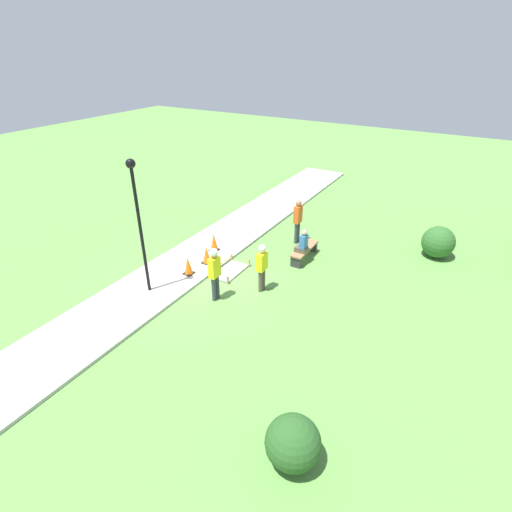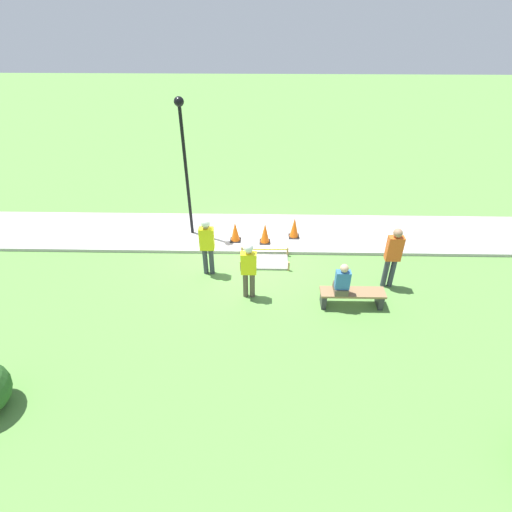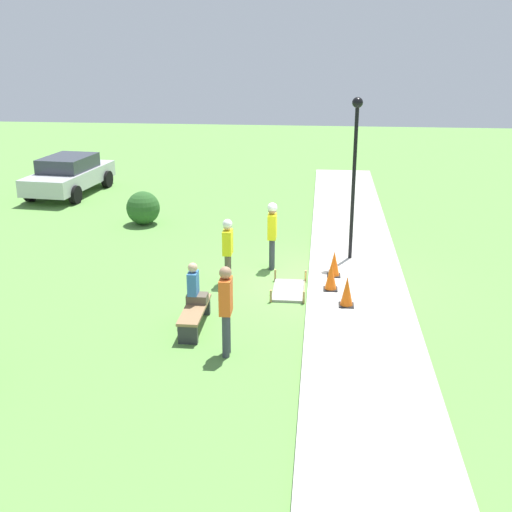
{
  "view_description": "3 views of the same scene",
  "coord_description": "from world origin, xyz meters",
  "px_view_note": "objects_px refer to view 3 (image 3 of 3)",
  "views": [
    {
      "loc": [
        9.38,
        7.47,
        7.33
      ],
      "look_at": [
        -0.66,
        1.57,
        0.99
      ],
      "focal_mm": 28.0,
      "sensor_mm": 36.0,
      "label": 1
    },
    {
      "loc": [
        -0.66,
        10.27,
        6.96
      ],
      "look_at": [
        -0.47,
        1.16,
        0.72
      ],
      "focal_mm": 28.0,
      "sensor_mm": 36.0,
      "label": 2
    },
    {
      "loc": [
        -15.2,
        -0.25,
        5.88
      ],
      "look_at": [
        -0.43,
        1.28,
        0.79
      ],
      "focal_mm": 45.0,
      "sensor_mm": 36.0,
      "label": 3
    }
  ],
  "objects_px": {
    "traffic_cone_near_patch": "(347,291)",
    "bystander_in_orange_shirt": "(226,305)",
    "person_seated_on_bench": "(195,287)",
    "lamppost_near": "(355,157)",
    "park_bench": "(195,314)",
    "worker_supervisor": "(228,246)",
    "traffic_cone_far_patch": "(331,276)",
    "traffic_cone_sidewalk_edge": "(334,264)",
    "parked_car_silver": "(69,174)",
    "worker_assistant": "(272,230)"
  },
  "relations": [
    {
      "from": "worker_supervisor",
      "to": "lamppost_near",
      "type": "xyz_separation_m",
      "value": [
        2.0,
        -3.1,
        1.91
      ]
    },
    {
      "from": "worker_assistant",
      "to": "bystander_in_orange_shirt",
      "type": "bearing_deg",
      "value": 174.47
    },
    {
      "from": "traffic_cone_far_patch",
      "to": "bystander_in_orange_shirt",
      "type": "distance_m",
      "value": 3.99
    },
    {
      "from": "worker_assistant",
      "to": "lamppost_near",
      "type": "bearing_deg",
      "value": -69.01
    },
    {
      "from": "lamppost_near",
      "to": "traffic_cone_far_patch",
      "type": "bearing_deg",
      "value": 167.26
    },
    {
      "from": "bystander_in_orange_shirt",
      "to": "lamppost_near",
      "type": "xyz_separation_m",
      "value": [
        5.8,
        -2.58,
        1.85
      ]
    },
    {
      "from": "traffic_cone_near_patch",
      "to": "bystander_in_orange_shirt",
      "type": "relative_size",
      "value": 0.38
    },
    {
      "from": "traffic_cone_sidewalk_edge",
      "to": "lamppost_near",
      "type": "distance_m",
      "value": 2.91
    },
    {
      "from": "traffic_cone_far_patch",
      "to": "park_bench",
      "type": "distance_m",
      "value": 3.66
    },
    {
      "from": "lamppost_near",
      "to": "parked_car_silver",
      "type": "xyz_separation_m",
      "value": [
        6.92,
        10.66,
        -2.11
      ]
    },
    {
      "from": "traffic_cone_far_patch",
      "to": "bystander_in_orange_shirt",
      "type": "height_order",
      "value": "bystander_in_orange_shirt"
    },
    {
      "from": "traffic_cone_near_patch",
      "to": "traffic_cone_sidewalk_edge",
      "type": "xyz_separation_m",
      "value": [
        1.9,
        0.26,
        -0.02
      ]
    },
    {
      "from": "traffic_cone_sidewalk_edge",
      "to": "worker_supervisor",
      "type": "distance_m",
      "value": 2.75
    },
    {
      "from": "traffic_cone_far_patch",
      "to": "parked_car_silver",
      "type": "relative_size",
      "value": 0.14
    },
    {
      "from": "traffic_cone_far_patch",
      "to": "park_bench",
      "type": "relative_size",
      "value": 0.41
    },
    {
      "from": "traffic_cone_far_patch",
      "to": "worker_supervisor",
      "type": "relative_size",
      "value": 0.41
    },
    {
      "from": "park_bench",
      "to": "person_seated_on_bench",
      "type": "relative_size",
      "value": 1.86
    },
    {
      "from": "parked_car_silver",
      "to": "traffic_cone_far_patch",
      "type": "bearing_deg",
      "value": -126.72
    },
    {
      "from": "traffic_cone_sidewalk_edge",
      "to": "parked_car_silver",
      "type": "height_order",
      "value": "parked_car_silver"
    },
    {
      "from": "worker_supervisor",
      "to": "lamppost_near",
      "type": "distance_m",
      "value": 4.15
    },
    {
      "from": "traffic_cone_near_patch",
      "to": "traffic_cone_far_patch",
      "type": "distance_m",
      "value": 1.01
    },
    {
      "from": "traffic_cone_near_patch",
      "to": "person_seated_on_bench",
      "type": "relative_size",
      "value": 0.79
    },
    {
      "from": "park_bench",
      "to": "worker_supervisor",
      "type": "height_order",
      "value": "worker_supervisor"
    },
    {
      "from": "traffic_cone_far_patch",
      "to": "lamppost_near",
      "type": "relative_size",
      "value": 0.16
    },
    {
      "from": "traffic_cone_sidewalk_edge",
      "to": "worker_supervisor",
      "type": "relative_size",
      "value": 0.39
    },
    {
      "from": "bystander_in_orange_shirt",
      "to": "traffic_cone_near_patch",
      "type": "bearing_deg",
      "value": -44.38
    },
    {
      "from": "lamppost_near",
      "to": "parked_car_silver",
      "type": "bearing_deg",
      "value": 57.03
    },
    {
      "from": "traffic_cone_near_patch",
      "to": "park_bench",
      "type": "bearing_deg",
      "value": 111.98
    },
    {
      "from": "person_seated_on_bench",
      "to": "lamppost_near",
      "type": "distance_m",
      "value": 5.94
    },
    {
      "from": "traffic_cone_near_patch",
      "to": "worker_supervisor",
      "type": "distance_m",
      "value": 3.26
    },
    {
      "from": "park_bench",
      "to": "person_seated_on_bench",
      "type": "height_order",
      "value": "person_seated_on_bench"
    },
    {
      "from": "park_bench",
      "to": "worker_assistant",
      "type": "height_order",
      "value": "worker_assistant"
    },
    {
      "from": "worker_assistant",
      "to": "lamppost_near",
      "type": "relative_size",
      "value": 0.42
    },
    {
      "from": "worker_supervisor",
      "to": "bystander_in_orange_shirt",
      "type": "xyz_separation_m",
      "value": [
        -3.8,
        -0.52,
        0.06
      ]
    },
    {
      "from": "traffic_cone_near_patch",
      "to": "traffic_cone_far_patch",
      "type": "xyz_separation_m",
      "value": [
        0.95,
        0.35,
        -0.01
      ]
    },
    {
      "from": "traffic_cone_near_patch",
      "to": "worker_assistant",
      "type": "height_order",
      "value": "worker_assistant"
    },
    {
      "from": "traffic_cone_sidewalk_edge",
      "to": "worker_assistant",
      "type": "height_order",
      "value": "worker_assistant"
    },
    {
      "from": "worker_assistant",
      "to": "traffic_cone_far_patch",
      "type": "bearing_deg",
      "value": -136.11
    },
    {
      "from": "traffic_cone_far_patch",
      "to": "park_bench",
      "type": "bearing_deg",
      "value": 128.04
    },
    {
      "from": "traffic_cone_far_patch",
      "to": "parked_car_silver",
      "type": "bearing_deg",
      "value": 47.31
    },
    {
      "from": "traffic_cone_near_patch",
      "to": "worker_supervisor",
      "type": "xyz_separation_m",
      "value": [
        1.37,
        2.91,
        0.53
      ]
    },
    {
      "from": "lamppost_near",
      "to": "park_bench",
      "type": "bearing_deg",
      "value": 143.72
    },
    {
      "from": "traffic_cone_far_patch",
      "to": "worker_assistant",
      "type": "distance_m",
      "value": 2.33
    },
    {
      "from": "traffic_cone_near_patch",
      "to": "park_bench",
      "type": "distance_m",
      "value": 3.49
    },
    {
      "from": "traffic_cone_far_patch",
      "to": "parked_car_silver",
      "type": "height_order",
      "value": "parked_car_silver"
    },
    {
      "from": "bystander_in_orange_shirt",
      "to": "park_bench",
      "type": "bearing_deg",
      "value": 36.86
    },
    {
      "from": "worker_assistant",
      "to": "parked_car_silver",
      "type": "bearing_deg",
      "value": 47.98
    },
    {
      "from": "park_bench",
      "to": "lamppost_near",
      "type": "height_order",
      "value": "lamppost_near"
    },
    {
      "from": "traffic_cone_sidewalk_edge",
      "to": "lamppost_near",
      "type": "xyz_separation_m",
      "value": [
        1.46,
        -0.46,
        2.47
      ]
    },
    {
      "from": "traffic_cone_sidewalk_edge",
      "to": "person_seated_on_bench",
      "type": "xyz_separation_m",
      "value": [
        -2.88,
        3.02,
        0.39
      ]
    }
  ]
}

